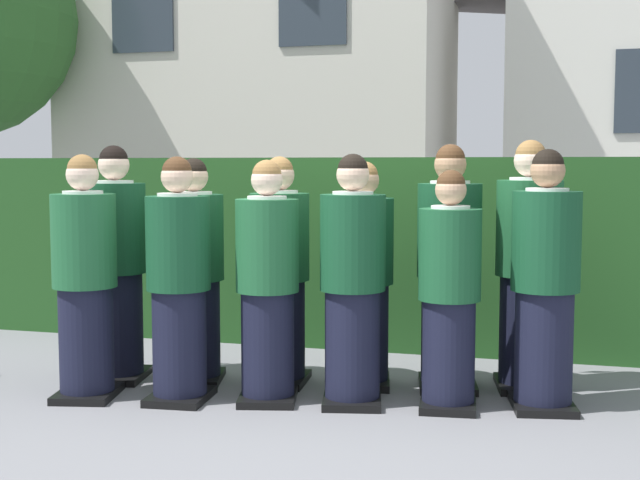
% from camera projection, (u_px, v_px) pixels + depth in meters
% --- Properties ---
extents(ground_plane, '(60.00, 60.00, 0.00)m').
position_uv_depth(ground_plane, '(310.00, 403.00, 5.59)').
color(ground_plane, slate).
extents(student_front_row_0, '(0.46, 0.53, 1.62)m').
position_uv_depth(student_front_row_0, '(85.00, 283.00, 5.65)').
color(student_front_row_0, black).
rests_on(student_front_row_0, ground).
extents(student_front_row_1, '(0.42, 0.49, 1.61)m').
position_uv_depth(student_front_row_1, '(179.00, 286.00, 5.58)').
color(student_front_row_1, black).
rests_on(student_front_row_1, ground).
extents(student_front_row_2, '(0.46, 0.54, 1.59)m').
position_uv_depth(student_front_row_2, '(267.00, 287.00, 5.57)').
color(student_front_row_2, black).
rests_on(student_front_row_2, ground).
extents(student_front_row_3, '(0.46, 0.53, 1.63)m').
position_uv_depth(student_front_row_3, '(353.00, 286.00, 5.50)').
color(student_front_row_3, black).
rests_on(student_front_row_3, ground).
extents(student_front_row_4, '(0.40, 0.50, 1.52)m').
position_uv_depth(student_front_row_4, '(449.00, 296.00, 5.41)').
color(student_front_row_4, black).
rests_on(student_front_row_4, ground).
extents(student_front_row_5, '(0.46, 0.53, 1.65)m').
position_uv_depth(student_front_row_5, '(545.00, 286.00, 5.39)').
color(student_front_row_5, black).
rests_on(student_front_row_5, ground).
extents(student_rear_row_0, '(0.48, 0.57, 1.69)m').
position_uv_depth(student_rear_row_0, '(116.00, 269.00, 6.14)').
color(student_rear_row_0, black).
rests_on(student_rear_row_0, ground).
extents(student_rear_row_1, '(0.47, 0.53, 1.60)m').
position_uv_depth(student_rear_row_1, '(195.00, 276.00, 6.08)').
color(student_rear_row_1, black).
rests_on(student_rear_row_1, ground).
extents(student_rear_row_2, '(0.42, 0.53, 1.61)m').
position_uv_depth(student_rear_row_2, '(280.00, 276.00, 6.03)').
color(student_rear_row_2, black).
rests_on(student_rear_row_2, ground).
extents(student_rear_row_3, '(0.45, 0.51, 1.58)m').
position_uv_depth(student_rear_row_3, '(364.00, 280.00, 5.97)').
color(student_rear_row_3, black).
rests_on(student_rear_row_3, ground).
extents(student_rear_row_4, '(0.47, 0.57, 1.70)m').
position_uv_depth(student_rear_row_4, '(449.00, 273.00, 5.90)').
color(student_rear_row_4, black).
rests_on(student_rear_row_4, ground).
extents(student_rear_row_5, '(0.48, 0.57, 1.72)m').
position_uv_depth(student_rear_row_5, '(528.00, 271.00, 5.88)').
color(student_rear_row_5, black).
rests_on(student_rear_row_5, ground).
extents(hedge, '(9.00, 0.70, 1.61)m').
position_uv_depth(hedge, '(373.00, 251.00, 7.38)').
color(hedge, '#214C1E').
rests_on(hedge, ground).
extents(school_building_annex, '(5.64, 3.62, 7.44)m').
position_uv_depth(school_building_annex, '(268.00, 15.00, 12.83)').
color(school_building_annex, beige).
rests_on(school_building_annex, ground).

